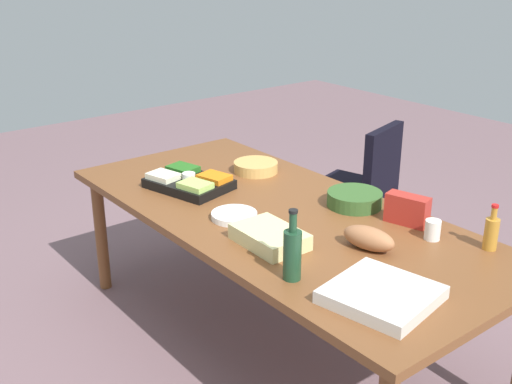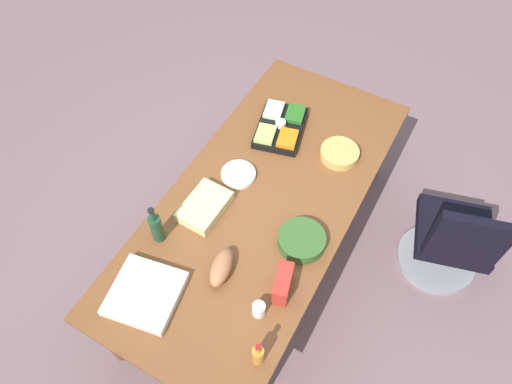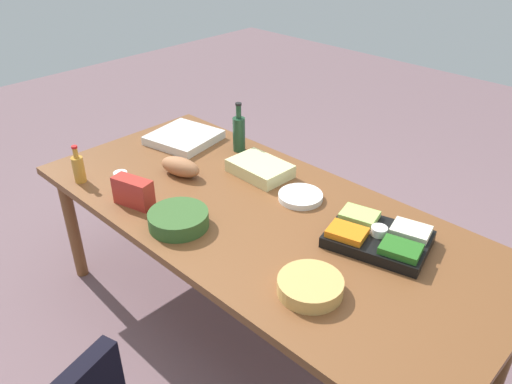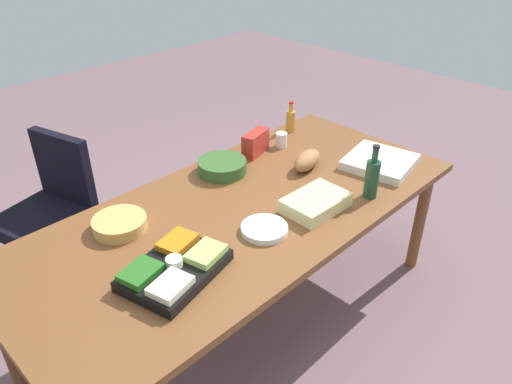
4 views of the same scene
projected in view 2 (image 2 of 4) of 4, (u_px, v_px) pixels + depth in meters
name	position (u px, v px, depth m)	size (l,w,h in m)	color
ground_plane	(262.00, 254.00, 3.53)	(10.00, 10.00, 0.00)	#775A61
conference_table	(263.00, 203.00, 2.97)	(2.38, 1.08, 0.75)	brown
office_chair	(450.00, 244.00, 3.19)	(0.59, 0.59, 0.89)	gray
wine_bottle	(156.00, 227.00, 2.66)	(0.08, 0.08, 0.29)	#1D4229
salad_bowl	(302.00, 240.00, 2.70)	(0.27, 0.27, 0.07)	#345B28
bread_loaf	(221.00, 267.00, 2.59)	(0.24, 0.11, 0.10)	#A86A43
sheet_cake	(205.00, 207.00, 2.83)	(0.32, 0.22, 0.07)	beige
veggie_tray	(280.00, 127.00, 3.21)	(0.48, 0.39, 0.09)	black
dressing_bottle	(258.00, 355.00, 2.28)	(0.06, 0.06, 0.21)	#C2852C
paper_plate_stack	(238.00, 174.00, 3.00)	(0.22, 0.22, 0.03)	white
pizza_box	(145.00, 294.00, 2.52)	(0.36, 0.36, 0.05)	silver
paper_cup	(259.00, 309.00, 2.45)	(0.07, 0.07, 0.09)	white
chip_bowl	(339.00, 153.00, 3.08)	(0.25, 0.25, 0.06)	tan
chip_bag_red	(283.00, 283.00, 2.51)	(0.20, 0.08, 0.14)	#B62C23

